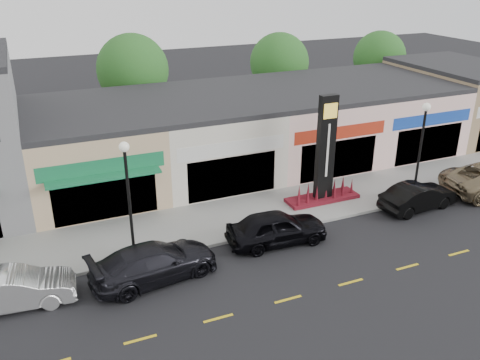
% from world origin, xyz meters
% --- Properties ---
extents(ground, '(120.00, 120.00, 0.00)m').
position_xyz_m(ground, '(0.00, 0.00, 0.00)').
color(ground, black).
rests_on(ground, ground).
extents(sidewalk, '(52.00, 4.30, 0.15)m').
position_xyz_m(sidewalk, '(0.00, 4.35, 0.07)').
color(sidewalk, gray).
rests_on(sidewalk, ground).
extents(curb, '(52.00, 0.20, 0.15)m').
position_xyz_m(curb, '(0.00, 2.10, 0.07)').
color(curb, gray).
rests_on(curb, ground).
extents(shop_beige, '(7.00, 10.85, 4.80)m').
position_xyz_m(shop_beige, '(-8.50, 11.46, 2.40)').
color(shop_beige, tan).
rests_on(shop_beige, ground).
extents(shop_cream, '(7.00, 10.01, 4.80)m').
position_xyz_m(shop_cream, '(-1.50, 11.47, 2.40)').
color(shop_cream, beige).
rests_on(shop_cream, ground).
extents(shop_pink_w, '(7.00, 10.01, 4.80)m').
position_xyz_m(shop_pink_w, '(5.50, 11.47, 2.40)').
color(shop_pink_w, beige).
rests_on(shop_pink_w, ground).
extents(shop_pink_e, '(7.00, 10.01, 4.80)m').
position_xyz_m(shop_pink_e, '(12.50, 11.47, 2.40)').
color(shop_pink_e, beige).
rests_on(shop_pink_e, ground).
extents(shop_tan, '(7.00, 10.01, 5.30)m').
position_xyz_m(shop_tan, '(19.50, 11.48, 2.65)').
color(shop_tan, '#846C4C').
rests_on(shop_tan, ground).
extents(tree_rear_west, '(5.20, 5.20, 7.83)m').
position_xyz_m(tree_rear_west, '(-4.00, 19.50, 5.22)').
color(tree_rear_west, '#382619').
rests_on(tree_rear_west, ground).
extents(tree_rear_mid, '(4.80, 4.80, 7.29)m').
position_xyz_m(tree_rear_mid, '(8.00, 19.50, 4.88)').
color(tree_rear_mid, '#382619').
rests_on(tree_rear_mid, ground).
extents(tree_rear_east, '(4.60, 4.60, 6.94)m').
position_xyz_m(tree_rear_east, '(18.00, 19.50, 4.63)').
color(tree_rear_east, '#382619').
rests_on(tree_rear_east, ground).
extents(lamp_west_near, '(0.44, 0.44, 5.47)m').
position_xyz_m(lamp_west_near, '(-8.00, 2.50, 3.48)').
color(lamp_west_near, black).
rests_on(lamp_west_near, sidewalk).
extents(lamp_east_near, '(0.44, 0.44, 5.47)m').
position_xyz_m(lamp_east_near, '(8.00, 2.50, 3.48)').
color(lamp_east_near, black).
rests_on(lamp_east_near, sidewalk).
extents(pylon_sign, '(4.20, 1.30, 6.00)m').
position_xyz_m(pylon_sign, '(3.00, 4.20, 2.27)').
color(pylon_sign, maroon).
rests_on(pylon_sign, sidewalk).
extents(car_white_van, '(2.03, 4.76, 1.53)m').
position_xyz_m(car_white_van, '(-13.04, 0.88, 0.76)').
color(car_white_van, silver).
rests_on(car_white_van, ground).
extents(car_dark_sedan, '(3.05, 5.77, 1.59)m').
position_xyz_m(car_dark_sedan, '(-7.53, 0.54, 0.80)').
color(car_dark_sedan, black).
rests_on(car_dark_sedan, ground).
extents(car_black_sedan, '(2.23, 4.95, 1.65)m').
position_xyz_m(car_black_sedan, '(-1.41, 1.19, 0.82)').
color(car_black_sedan, black).
rests_on(car_black_sedan, ground).
extents(car_black_conv, '(1.96, 4.60, 1.48)m').
position_xyz_m(car_black_conv, '(7.32, 1.43, 0.74)').
color(car_black_conv, black).
rests_on(car_black_conv, ground).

